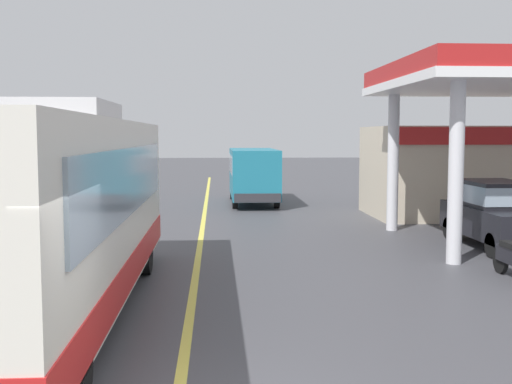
% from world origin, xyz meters
% --- Properties ---
extents(ground, '(120.00, 120.00, 0.00)m').
position_xyz_m(ground, '(0.00, 20.00, 0.00)').
color(ground, '#424247').
extents(lane_divider_stripe, '(0.16, 50.00, 0.01)m').
position_xyz_m(lane_divider_stripe, '(0.00, 15.00, 0.00)').
color(lane_divider_stripe, '#D8CC4C').
rests_on(lane_divider_stripe, ground).
extents(coach_bus_main, '(2.60, 11.04, 3.69)m').
position_xyz_m(coach_bus_main, '(-2.24, 4.27, 1.72)').
color(coach_bus_main, silver).
rests_on(coach_bus_main, ground).
extents(gas_station_roadside, '(9.10, 11.95, 5.10)m').
position_xyz_m(gas_station_roadside, '(9.85, 15.17, 2.63)').
color(gas_station_roadside, '#B21E1E').
rests_on(gas_station_roadside, ground).
extents(car_at_pump, '(1.70, 4.20, 1.82)m').
position_xyz_m(car_at_pump, '(8.15, 10.47, 1.01)').
color(car_at_pump, black).
rests_on(car_at_pump, ground).
extents(minibus_opposing_lane, '(2.04, 6.13, 2.44)m').
position_xyz_m(minibus_opposing_lane, '(2.13, 22.11, 1.47)').
color(minibus_opposing_lane, teal).
rests_on(minibus_opposing_lane, ground).
extents(pedestrian_near_pump, '(0.55, 0.22, 1.66)m').
position_xyz_m(pedestrian_near_pump, '(8.01, 9.99, 0.93)').
color(pedestrian_near_pump, '#33333F').
rests_on(pedestrian_near_pump, ground).
extents(pedestrian_by_shop, '(0.55, 0.22, 1.66)m').
position_xyz_m(pedestrian_by_shop, '(8.89, 12.67, 0.93)').
color(pedestrian_by_shop, '#33333F').
rests_on(pedestrian_by_shop, ground).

